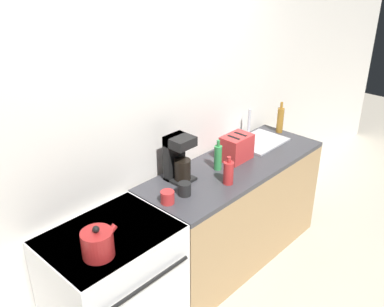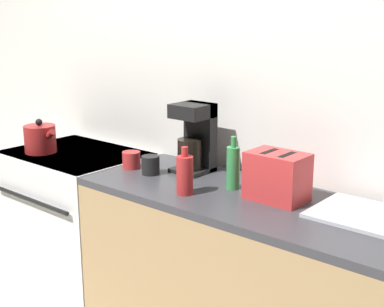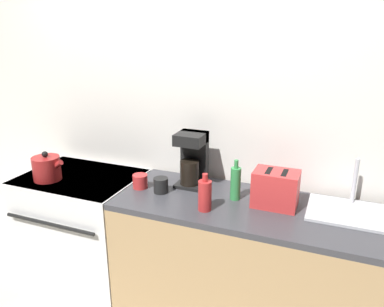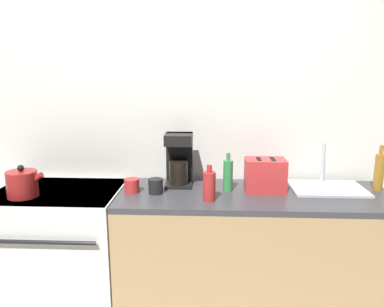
# 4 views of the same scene
# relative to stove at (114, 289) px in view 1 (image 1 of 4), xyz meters

# --- Properties ---
(wall_back) EXTENTS (8.00, 0.05, 2.60)m
(wall_back) POSITION_rel_stove_xyz_m (0.66, 0.37, 0.83)
(wall_back) COLOR silver
(wall_back) RESTS_ON ground_plane
(stove) EXTENTS (0.80, 0.64, 0.91)m
(stove) POSITION_rel_stove_xyz_m (0.00, 0.00, 0.00)
(stove) COLOR silver
(stove) RESTS_ON ground_plane
(counter_block) EXTENTS (1.71, 0.62, 0.91)m
(counter_block) POSITION_rel_stove_xyz_m (1.26, 0.01, -0.01)
(counter_block) COLOR tan
(counter_block) RESTS_ON ground_plane
(kettle) EXTENTS (0.23, 0.18, 0.20)m
(kettle) POSITION_rel_stove_xyz_m (-0.16, -0.12, 0.53)
(kettle) COLOR maroon
(kettle) RESTS_ON stove
(toaster) EXTENTS (0.25, 0.17, 0.21)m
(toaster) POSITION_rel_stove_xyz_m (1.33, 0.05, 0.55)
(toaster) COLOR red
(toaster) RESTS_ON counter_block
(coffee_maker) EXTENTS (0.18, 0.18, 0.35)m
(coffee_maker) POSITION_rel_stove_xyz_m (0.77, 0.17, 0.62)
(coffee_maker) COLOR black
(coffee_maker) RESTS_ON counter_block
(sink_tray) EXTENTS (0.46, 0.34, 0.28)m
(sink_tray) POSITION_rel_stove_xyz_m (1.74, 0.11, 0.46)
(sink_tray) COLOR #B7B7BC
(sink_tray) RESTS_ON counter_block
(bottle_amber) EXTENTS (0.06, 0.06, 0.29)m
(bottle_amber) POSITION_rel_stove_xyz_m (2.06, 0.11, 0.57)
(bottle_amber) COLOR #9E6B23
(bottle_amber) RESTS_ON counter_block
(bottle_green) EXTENTS (0.06, 0.06, 0.25)m
(bottle_green) POSITION_rel_stove_xyz_m (1.09, 0.05, 0.55)
(bottle_green) COLOR #338C47
(bottle_green) RESTS_ON counter_block
(bottle_red) EXTENTS (0.08, 0.08, 0.22)m
(bottle_red) POSITION_rel_stove_xyz_m (0.97, -0.15, 0.54)
(bottle_red) COLOR #B72828
(bottle_red) RESTS_ON counter_block
(cup_red) EXTENTS (0.09, 0.09, 0.09)m
(cup_red) POSITION_rel_stove_xyz_m (0.49, -0.01, 0.49)
(cup_red) COLOR red
(cup_red) RESTS_ON counter_block
(cup_black) EXTENTS (0.09, 0.09, 0.09)m
(cup_black) POSITION_rel_stove_xyz_m (0.64, -0.02, 0.49)
(cup_black) COLOR black
(cup_black) RESTS_ON counter_block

